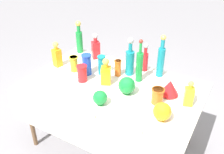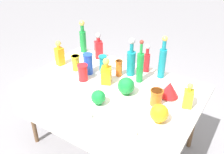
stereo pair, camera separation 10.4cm
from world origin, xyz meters
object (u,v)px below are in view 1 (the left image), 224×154
(slender_vase_5, at_px, (82,73))
(cardboard_box_behind_left, at_px, (131,88))
(tall_bottle_0, at_px, (139,65))
(slender_vase_2, at_px, (102,64))
(slender_vase_1, at_px, (158,95))
(round_bowl_2, at_px, (127,85))
(square_decanter_0, at_px, (189,95))
(slender_vase_0, at_px, (87,64))
(tall_bottle_4, at_px, (145,59))
(slender_vase_4, at_px, (118,67))
(square_decanter_1, at_px, (57,55))
(tall_bottle_3, at_px, (161,59))
(square_decanter_2, at_px, (106,73))
(tall_bottle_1, at_px, (130,60))
(tall_bottle_2, at_px, (79,39))
(square_decanter_3, at_px, (96,48))
(round_bowl_0, at_px, (100,98))
(slender_vase_3, at_px, (74,63))
(round_bowl_1, at_px, (162,112))
(fluted_vase_0, at_px, (170,87))

(slender_vase_5, relative_size, cardboard_box_behind_left, 0.33)
(tall_bottle_0, height_order, slender_vase_2, tall_bottle_0)
(slender_vase_1, bearing_deg, round_bowl_2, -179.03)
(square_decanter_0, bearing_deg, slender_vase_0, -179.56)
(slender_vase_1, bearing_deg, tall_bottle_4, 124.66)
(square_decanter_0, distance_m, slender_vase_4, 0.75)
(square_decanter_1, bearing_deg, tall_bottle_3, 18.92)
(slender_vase_4, bearing_deg, square_decanter_2, -97.46)
(tall_bottle_1, height_order, slender_vase_0, tall_bottle_1)
(tall_bottle_2, distance_m, square_decanter_2, 0.76)
(tall_bottle_2, distance_m, tall_bottle_3, 1.02)
(square_decanter_3, xyz_separation_m, slender_vase_2, (0.24, -0.27, -0.02))
(tall_bottle_4, distance_m, square_decanter_3, 0.59)
(square_decanter_1, bearing_deg, tall_bottle_1, 17.12)
(tall_bottle_0, relative_size, tall_bottle_3, 0.99)
(slender_vase_0, height_order, round_bowl_2, slender_vase_0)
(tall_bottle_1, distance_m, round_bowl_0, 0.58)
(square_decanter_3, distance_m, slender_vase_1, 1.02)
(tall_bottle_0, distance_m, round_bowl_2, 0.27)
(square_decanter_1, distance_m, square_decanter_3, 0.44)
(square_decanter_1, distance_m, slender_vase_3, 0.22)
(slender_vase_4, height_order, round_bowl_1, slender_vase_4)
(slender_vase_5, xyz_separation_m, round_bowl_2, (0.47, 0.03, -0.01))
(slender_vase_1, height_order, slender_vase_2, slender_vase_2)
(slender_vase_3, bearing_deg, fluted_vase_0, 4.31)
(tall_bottle_2, relative_size, slender_vase_5, 2.30)
(tall_bottle_2, distance_m, slender_vase_5, 0.66)
(slender_vase_1, relative_size, slender_vase_2, 0.70)
(round_bowl_0, relative_size, cardboard_box_behind_left, 0.26)
(square_decanter_0, relative_size, slender_vase_1, 1.64)
(slender_vase_3, xyz_separation_m, round_bowl_1, (1.05, -0.28, -0.01))
(slender_vase_0, height_order, slender_vase_5, slender_vase_0)
(tall_bottle_3, xyz_separation_m, square_decanter_0, (0.38, -0.33, -0.09))
(tall_bottle_1, bearing_deg, square_decanter_1, -162.88)
(square_decanter_1, relative_size, round_bowl_1, 1.83)
(tall_bottle_0, distance_m, slender_vase_4, 0.24)
(square_decanter_2, relative_size, slender_vase_0, 1.23)
(tall_bottle_2, bearing_deg, slender_vase_3, -61.46)
(tall_bottle_0, height_order, slender_vase_1, tall_bottle_0)
(slender_vase_1, bearing_deg, fluted_vase_0, 72.64)
(tall_bottle_3, height_order, slender_vase_3, tall_bottle_3)
(slender_vase_2, bearing_deg, square_decanter_2, -44.72)
(tall_bottle_3, height_order, slender_vase_4, tall_bottle_3)
(cardboard_box_behind_left, bearing_deg, slender_vase_3, -107.87)
(square_decanter_3, bearing_deg, slender_vase_4, -28.12)
(round_bowl_0, bearing_deg, slender_vase_0, 136.61)
(slender_vase_3, distance_m, fluted_vase_0, 1.00)
(tall_bottle_2, relative_size, square_decanter_3, 1.29)
(slender_vase_0, bearing_deg, tall_bottle_1, 29.80)
(slender_vase_3, xyz_separation_m, slender_vase_5, (0.19, -0.12, 0.00))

